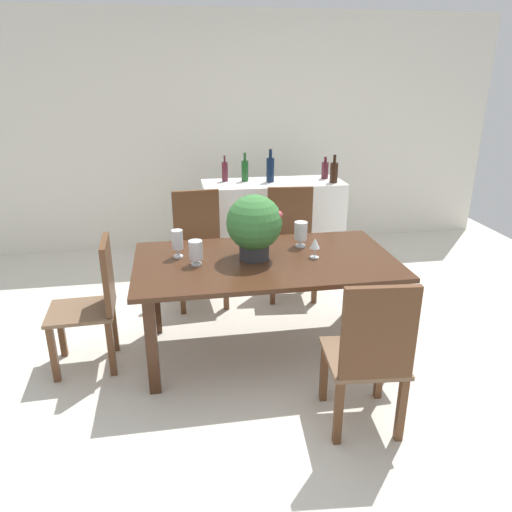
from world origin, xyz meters
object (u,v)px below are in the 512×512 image
chair_far_left (199,242)px  dining_table (265,271)px  wine_bottle_tall (325,170)px  wine_glass (315,244)px  kitchen_counter (272,226)px  wine_bottle_amber (225,171)px  chair_far_right (291,237)px  crystal_vase_left (301,232)px  flower_centerpiece (254,225)px  wine_bottle_clear (245,170)px  wine_bottle_green (270,169)px  wine_bottle_dark (334,172)px  chair_head_end (95,300)px  crystal_vase_right (177,241)px  crystal_vase_center_near (196,251)px  chair_near_right (370,353)px

chair_far_left → dining_table: bearing=-70.4°
dining_table → wine_bottle_tall: bearing=60.3°
wine_glass → kitchen_counter: (0.02, 1.60, -0.37)m
kitchen_counter → wine_bottle_amber: 0.75m
chair_far_right → crystal_vase_left: 0.83m
crystal_vase_left → wine_bottle_tall: (0.62, 1.42, 0.17)m
chair_far_right → flower_centerpiece: size_ratio=2.15×
wine_bottle_clear → kitchen_counter: bearing=-17.2°
wine_bottle_green → crystal_vase_left: bearing=-91.5°
flower_centerpiece → wine_bottle_dark: 1.75m
crystal_vase_left → kitchen_counter: kitchen_counter is taller
chair_head_end → crystal_vase_left: size_ratio=4.85×
kitchen_counter → wine_bottle_clear: wine_bottle_clear is taller
chair_far_left → wine_glass: chair_far_left is taller
chair_far_left → crystal_vase_right: (-0.19, -0.85, 0.32)m
wine_bottle_tall → wine_bottle_green: 0.59m
chair_head_end → crystal_vase_center_near: size_ratio=5.37×
chair_near_right → flower_centerpiece: bearing=-59.4°
wine_bottle_tall → wine_bottle_amber: (-1.03, 0.05, 0.01)m
crystal_vase_left → wine_bottle_amber: size_ratio=0.75×
wine_bottle_amber → chair_head_end: bearing=-123.3°
flower_centerpiece → wine_bottle_green: wine_bottle_green is taller
flower_centerpiece → crystal_vase_left: (0.39, 0.18, -0.13)m
dining_table → flower_centerpiece: 0.35m
wine_bottle_tall → dining_table: bearing=-119.7°
chair_near_right → crystal_vase_right: chair_near_right is taller
chair_far_right → crystal_vase_center_near: (-0.92, -1.00, 0.29)m
chair_far_left → chair_far_right: 0.85m
dining_table → wine_bottle_clear: 1.70m
chair_near_right → dining_table: bearing=-62.3°
crystal_vase_center_near → wine_bottle_dark: wine_bottle_dark is taller
chair_head_end → wine_bottle_tall: wine_bottle_tall is taller
chair_far_left → crystal_vase_right: size_ratio=4.86×
crystal_vase_center_near → wine_bottle_green: 1.82m
crystal_vase_right → wine_bottle_clear: wine_bottle_clear is taller
crystal_vase_left → wine_glass: crystal_vase_left is taller
crystal_vase_left → crystal_vase_center_near: (-0.80, -0.24, -0.02)m
crystal_vase_left → wine_bottle_green: wine_bottle_green is taller
crystal_vase_right → wine_bottle_clear: 1.68m
kitchen_counter → wine_glass: bearing=-90.8°
dining_table → chair_far_left: (-0.42, 0.99, -0.10)m
crystal_vase_right → wine_bottle_tall: bearing=44.1°
flower_centerpiece → wine_bottle_green: 1.60m
wine_bottle_clear → wine_bottle_amber: 0.20m
wine_glass → kitchen_counter: kitchen_counter is taller
chair_head_end → flower_centerpiece: flower_centerpiece is taller
dining_table → crystal_vase_left: 0.43m
crystal_vase_center_near → wine_bottle_amber: wine_bottle_amber is taller
flower_centerpiece → crystal_vase_left: bearing=25.5°
chair_head_end → wine_bottle_green: (1.54, 1.57, 0.55)m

